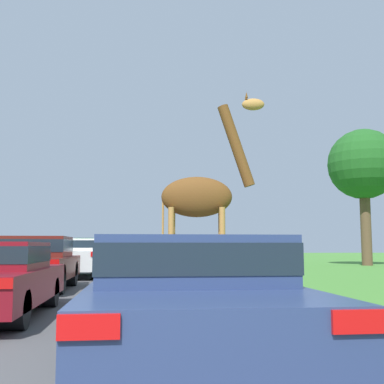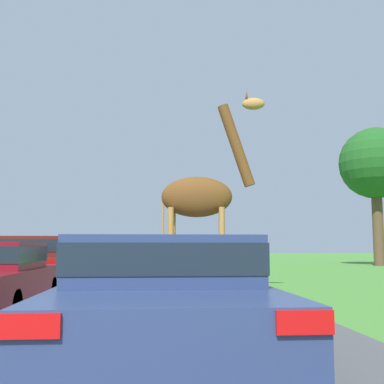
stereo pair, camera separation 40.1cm
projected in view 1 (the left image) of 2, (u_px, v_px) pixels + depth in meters
road at (131, 264)px, 30.46m from camera, size 6.71×120.00×0.00m
giraffe_near_road at (202, 196)px, 11.77m from camera, size 2.60×0.90×4.98m
car_lead_maroon at (188, 297)px, 4.49m from camera, size 1.79×3.96×1.23m
car_queue_right at (167, 252)px, 27.70m from camera, size 1.95×4.05×1.47m
car_queue_left at (79, 256)px, 17.93m from camera, size 1.97×4.65×1.42m
car_far_ahead at (34, 261)px, 12.62m from camera, size 1.93×4.23×1.40m
car_verge_right at (95, 253)px, 23.50m from camera, size 1.94×4.39×1.53m
tree_mid_field at (363, 165)px, 29.27m from camera, size 4.27×4.27×8.26m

